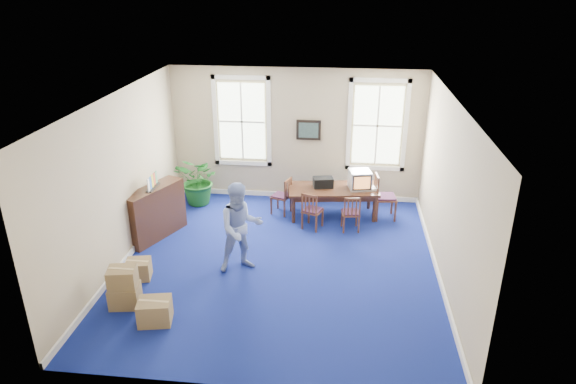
# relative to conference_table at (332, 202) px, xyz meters

# --- Properties ---
(floor) EXTENTS (6.50, 6.50, 0.00)m
(floor) POSITION_rel_conference_table_xyz_m (-0.94, -2.26, -0.34)
(floor) COLOR navy
(floor) RESTS_ON ground
(ceiling) EXTENTS (6.50, 6.50, 0.00)m
(ceiling) POSITION_rel_conference_table_xyz_m (-0.94, -2.26, 2.86)
(ceiling) COLOR white
(ceiling) RESTS_ON ground
(wall_back) EXTENTS (6.50, 0.00, 6.50)m
(wall_back) POSITION_rel_conference_table_xyz_m (-0.94, 0.99, 1.26)
(wall_back) COLOR tan
(wall_back) RESTS_ON ground
(wall_front) EXTENTS (6.50, 0.00, 6.50)m
(wall_front) POSITION_rel_conference_table_xyz_m (-0.94, -5.51, 1.26)
(wall_front) COLOR tan
(wall_front) RESTS_ON ground
(wall_left) EXTENTS (0.00, 6.50, 6.50)m
(wall_left) POSITION_rel_conference_table_xyz_m (-3.94, -2.26, 1.26)
(wall_left) COLOR tan
(wall_left) RESTS_ON ground
(wall_right) EXTENTS (0.00, 6.50, 6.50)m
(wall_right) POSITION_rel_conference_table_xyz_m (2.06, -2.26, 1.26)
(wall_right) COLOR tan
(wall_right) RESTS_ON ground
(baseboard_back) EXTENTS (6.00, 0.04, 0.12)m
(baseboard_back) POSITION_rel_conference_table_xyz_m (-0.94, 0.96, -0.28)
(baseboard_back) COLOR white
(baseboard_back) RESTS_ON ground
(baseboard_left) EXTENTS (0.04, 6.50, 0.12)m
(baseboard_left) POSITION_rel_conference_table_xyz_m (-3.91, -2.26, -0.28)
(baseboard_left) COLOR white
(baseboard_left) RESTS_ON ground
(baseboard_right) EXTENTS (0.04, 6.50, 0.12)m
(baseboard_right) POSITION_rel_conference_table_xyz_m (2.03, -2.26, -0.28)
(baseboard_right) COLOR white
(baseboard_right) RESTS_ON ground
(window_left) EXTENTS (1.40, 0.12, 2.20)m
(window_left) POSITION_rel_conference_table_xyz_m (-2.24, 0.97, 1.56)
(window_left) COLOR white
(window_left) RESTS_ON ground
(window_right) EXTENTS (1.40, 0.12, 2.20)m
(window_right) POSITION_rel_conference_table_xyz_m (0.96, 0.97, 1.56)
(window_right) COLOR white
(window_right) RESTS_ON ground
(wall_picture) EXTENTS (0.58, 0.06, 0.48)m
(wall_picture) POSITION_rel_conference_table_xyz_m (-0.64, 0.94, 1.41)
(wall_picture) COLOR black
(wall_picture) RESTS_ON ground
(conference_table) EXTENTS (2.11, 1.17, 0.68)m
(conference_table) POSITION_rel_conference_table_xyz_m (0.00, 0.00, 0.00)
(conference_table) COLOR #402416
(conference_table) RESTS_ON ground
(crt_tv) EXTENTS (0.56, 0.59, 0.42)m
(crt_tv) POSITION_rel_conference_table_xyz_m (0.59, 0.05, 0.55)
(crt_tv) COLOR #B7B7BC
(crt_tv) RESTS_ON conference_table
(game_console) EXTENTS (0.24, 0.27, 0.06)m
(game_console) POSITION_rel_conference_table_xyz_m (0.87, 0.00, 0.37)
(game_console) COLOR white
(game_console) RESTS_ON conference_table
(equipment_bag) EXTENTS (0.49, 0.37, 0.22)m
(equipment_bag) POSITION_rel_conference_table_xyz_m (-0.23, 0.05, 0.45)
(equipment_bag) COLOR black
(equipment_bag) RESTS_ON conference_table
(chair_near_left) EXTENTS (0.50, 0.50, 0.86)m
(chair_near_left) POSITION_rel_conference_table_xyz_m (-0.41, -0.68, 0.09)
(chair_near_left) COLOR brown
(chair_near_left) RESTS_ON ground
(chair_near_right) EXTENTS (0.42, 0.42, 0.83)m
(chair_near_right) POSITION_rel_conference_table_xyz_m (0.41, -0.68, 0.07)
(chair_near_right) COLOR brown
(chair_near_right) RESTS_ON ground
(chair_end_left) EXTENTS (0.50, 0.50, 0.88)m
(chair_end_left) POSITION_rel_conference_table_xyz_m (-1.19, 0.00, 0.10)
(chair_end_left) COLOR brown
(chair_end_left) RESTS_ON ground
(chair_end_right) EXTENTS (0.52, 0.52, 1.05)m
(chair_end_right) POSITION_rel_conference_table_xyz_m (1.19, 0.00, 0.18)
(chair_end_right) COLOR brown
(chair_end_right) RESTS_ON ground
(man) EXTENTS (1.04, 0.95, 1.73)m
(man) POSITION_rel_conference_table_xyz_m (-1.62, -2.52, 0.52)
(man) COLOR #8195CF
(man) RESTS_ON ground
(credenza) EXTENTS (0.97, 1.49, 1.14)m
(credenza) POSITION_rel_conference_table_xyz_m (-3.67, -1.44, 0.23)
(credenza) COLOR #402416
(credenza) RESTS_ON ground
(brochure_rack) EXTENTS (0.36, 0.66, 0.29)m
(brochure_rack) POSITION_rel_conference_table_xyz_m (-3.65, -1.44, 0.94)
(brochure_rack) COLOR #99999E
(brochure_rack) RESTS_ON credenza
(potted_plant) EXTENTS (1.38, 1.31, 1.21)m
(potted_plant) POSITION_rel_conference_table_xyz_m (-3.19, 0.31, 0.26)
(potted_plant) COLOR #16561A
(potted_plant) RESTS_ON ground
(cardboard_boxes) EXTENTS (1.48, 1.48, 0.75)m
(cardboard_boxes) POSITION_rel_conference_table_xyz_m (-3.16, -3.80, 0.03)
(cardboard_boxes) COLOR olive
(cardboard_boxes) RESTS_ON ground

